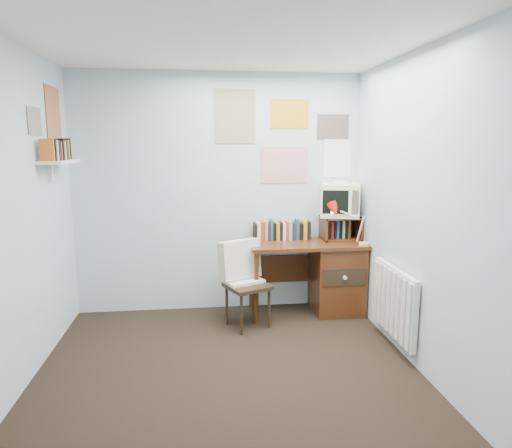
{
  "coord_description": "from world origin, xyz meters",
  "views": [
    {
      "loc": [
        -0.19,
        -3.06,
        1.77
      ],
      "look_at": [
        0.31,
        1.04,
        1.05
      ],
      "focal_mm": 32.0,
      "sensor_mm": 36.0,
      "label": 1
    }
  ],
  "objects_px": {
    "crt_tv": "(340,199)",
    "desk": "(331,275)",
    "desk_lamp": "(364,227)",
    "radiator": "(394,302)",
    "tv_riser": "(341,228)",
    "desk_chair": "(248,286)",
    "wall_shelf": "(59,162)"
  },
  "relations": [
    {
      "from": "desk_chair",
      "to": "desk_lamp",
      "type": "relative_size",
      "value": 2.15
    },
    {
      "from": "desk_chair",
      "to": "radiator",
      "type": "relative_size",
      "value": 1.02
    },
    {
      "from": "tv_riser",
      "to": "radiator",
      "type": "bearing_deg",
      "value": -80.72
    },
    {
      "from": "desk_chair",
      "to": "radiator",
      "type": "bearing_deg",
      "value": -51.85
    },
    {
      "from": "wall_shelf",
      "to": "desk",
      "type": "bearing_deg",
      "value": 8.4
    },
    {
      "from": "crt_tv",
      "to": "wall_shelf",
      "type": "xyz_separation_m",
      "value": [
        -2.68,
        -0.51,
        0.42
      ]
    },
    {
      "from": "desk_chair",
      "to": "wall_shelf",
      "type": "bearing_deg",
      "value": 157.99
    },
    {
      "from": "desk_lamp",
      "to": "radiator",
      "type": "distance_m",
      "value": 0.9
    },
    {
      "from": "crt_tv",
      "to": "desk",
      "type": "bearing_deg",
      "value": -112.96
    },
    {
      "from": "desk",
      "to": "radiator",
      "type": "relative_size",
      "value": 1.5
    },
    {
      "from": "desk_lamp",
      "to": "desk_chair",
      "type": "bearing_deg",
      "value": -155.47
    },
    {
      "from": "tv_riser",
      "to": "crt_tv",
      "type": "xyz_separation_m",
      "value": [
        -0.01,
        0.02,
        0.31
      ]
    },
    {
      "from": "desk_lamp",
      "to": "radiator",
      "type": "height_order",
      "value": "desk_lamp"
    },
    {
      "from": "desk_chair",
      "to": "radiator",
      "type": "height_order",
      "value": "desk_chair"
    },
    {
      "from": "radiator",
      "to": "wall_shelf",
      "type": "height_order",
      "value": "wall_shelf"
    },
    {
      "from": "tv_riser",
      "to": "crt_tv",
      "type": "relative_size",
      "value": 1.0
    },
    {
      "from": "tv_riser",
      "to": "desk_lamp",
      "type": "bearing_deg",
      "value": -63.94
    },
    {
      "from": "radiator",
      "to": "desk_chair",
      "type": "bearing_deg",
      "value": 152.78
    },
    {
      "from": "tv_riser",
      "to": "crt_tv",
      "type": "distance_m",
      "value": 0.31
    },
    {
      "from": "desk_chair",
      "to": "radiator",
      "type": "xyz_separation_m",
      "value": [
        1.21,
        -0.62,
        0.01
      ]
    },
    {
      "from": "desk",
      "to": "radiator",
      "type": "distance_m",
      "value": 0.97
    },
    {
      "from": "desk",
      "to": "crt_tv",
      "type": "distance_m",
      "value": 0.81
    },
    {
      "from": "desk_chair",
      "to": "tv_riser",
      "type": "xyz_separation_m",
      "value": [
        1.04,
        0.42,
        0.48
      ]
    },
    {
      "from": "tv_riser",
      "to": "radiator",
      "type": "relative_size",
      "value": 0.5
    },
    {
      "from": "desk",
      "to": "radiator",
      "type": "xyz_separation_m",
      "value": [
        0.29,
        -0.93,
        0.01
      ]
    },
    {
      "from": "crt_tv",
      "to": "radiator",
      "type": "xyz_separation_m",
      "value": [
        0.18,
        -1.06,
        -0.78
      ]
    },
    {
      "from": "crt_tv",
      "to": "wall_shelf",
      "type": "height_order",
      "value": "wall_shelf"
    },
    {
      "from": "desk_chair",
      "to": "crt_tv",
      "type": "bearing_deg",
      "value": -1.74
    },
    {
      "from": "desk_lamp",
      "to": "radiator",
      "type": "bearing_deg",
      "value": -69.09
    },
    {
      "from": "crt_tv",
      "to": "wall_shelf",
      "type": "relative_size",
      "value": 0.64
    },
    {
      "from": "tv_riser",
      "to": "wall_shelf",
      "type": "xyz_separation_m",
      "value": [
        -2.69,
        -0.49,
        0.74
      ]
    },
    {
      "from": "desk",
      "to": "radiator",
      "type": "height_order",
      "value": "desk"
    }
  ]
}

